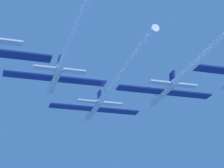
# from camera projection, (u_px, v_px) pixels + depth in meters

# --- Properties ---
(jet_lead) EXTENTS (19.67, 47.30, 3.26)m
(jet_lead) POSITION_uv_depth(u_px,v_px,m) (107.00, 93.00, 90.97)
(jet_lead) COLOR silver
(jet_left_wing) EXTENTS (19.67, 54.14, 3.26)m
(jet_left_wing) POSITION_uv_depth(u_px,v_px,m) (68.00, 48.00, 75.70)
(jet_left_wing) COLOR silver
(jet_right_wing) EXTENTS (19.67, 46.70, 3.26)m
(jet_right_wing) POSITION_uv_depth(u_px,v_px,m) (186.00, 72.00, 83.05)
(jet_right_wing) COLOR silver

